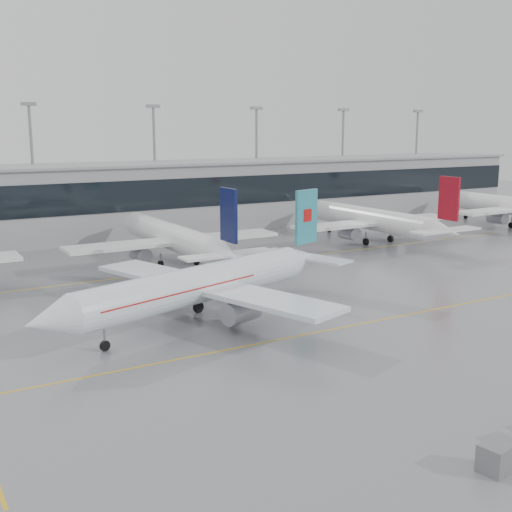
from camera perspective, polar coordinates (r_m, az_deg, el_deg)
ground at (r=59.55m, az=5.90°, el=-6.68°), size 320.00×320.00×0.00m
taxi_line_main at (r=59.55m, az=5.90°, el=-6.67°), size 120.00×0.25×0.01m
taxi_line_north at (r=84.71m, az=-6.18°, el=-1.26°), size 120.00×0.25×0.01m
terminal at (r=113.36m, az=-12.95°, el=4.76°), size 180.00×15.00×12.00m
terminal_glass at (r=106.06m, az=-11.74°, el=5.20°), size 180.00×0.20×5.00m
terminal_roof at (r=112.85m, az=-13.09°, el=7.89°), size 182.00×16.00×0.40m
light_masts at (r=118.53m, az=-14.00°, el=8.55°), size 156.40×1.00×22.60m
air_canada_jet at (r=61.81m, az=-4.38°, el=-2.43°), size 36.10×29.51×11.61m
parked_jet_c at (r=87.32m, az=-7.23°, el=1.57°), size 29.64×36.96×11.72m
parked_jet_d at (r=105.90m, az=10.46°, el=3.17°), size 29.64×36.96×11.72m
gse_unit at (r=38.53m, az=20.47°, el=-16.51°), size 1.79×1.70×1.57m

